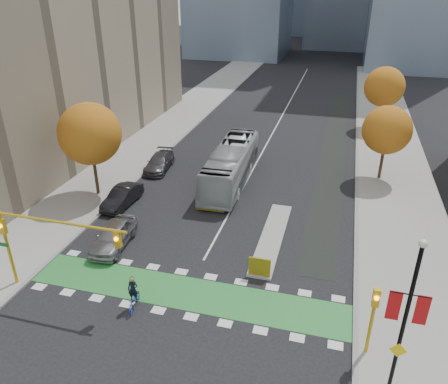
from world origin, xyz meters
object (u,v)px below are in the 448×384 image
Objects in this scene: banner_lamppost at (406,313)px; parked_car_a at (113,236)px; traffic_signal_east at (373,312)px; bus at (231,165)px; tree_west at (90,134)px; parked_car_b at (122,197)px; tree_east_near at (387,130)px; parked_car_c at (159,162)px; hazard_board at (259,267)px; cyclist at (134,297)px; tree_east_far at (384,87)px; traffic_signal_west at (41,235)px.

parked_car_a is at bearing 157.57° from banner_lamppost.
traffic_signal_east reaches higher than bus.
tree_west reaches higher than bus.
parked_car_b is at bearing -139.87° from bus.
bus is at bearing -161.84° from tree_east_near.
bus is at bearing -13.54° from parked_car_c.
banner_lamppost reaches higher than hazard_board.
tree_east_near is (24.00, 10.00, -0.75)m from tree_west.
hazard_board is at bearing -114.20° from tree_east_near.
cyclist is (-12.94, 0.01, -2.02)m from traffic_signal_east.
banner_lamppost is at bearing -31.68° from tree_west.
hazard_board is 7.97m from cyclist.
traffic_signal_west is (-20.43, -38.51, -1.21)m from tree_east_far.
parked_car_c is at bearing 131.98° from hazard_board.
hazard_board is at bearing -69.80° from bus.
parked_car_a is (5.32, -7.00, -4.76)m from tree_west.
traffic_signal_east is 21.69m from bus.
parked_car_b is (-6.56, 11.30, 0.06)m from cyclist.
bus is at bearing 63.25° from parked_car_a.
tree_west is 8.77m from parked_car_c.
traffic_signal_west is at bearing 174.14° from banner_lamppost.
banner_lamppost reaches higher than bus.
hazard_board is 0.66× the size of cyclist.
traffic_signal_east is 27.41m from parked_car_c.
banner_lamppost reaches higher than traffic_signal_east.
tree_east_far reaches higher than parked_car_a.
tree_west is 25.90m from traffic_signal_east.
banner_lamppost is 14.61m from cyclist.
hazard_board is at bearing -104.12° from tree_east_far.
banner_lamppost is at bearing -91.41° from tree_east_far.
traffic_signal_west is 19.47m from parked_car_c.
traffic_signal_east is 0.80× the size of parked_car_c.
tree_east_near reaches higher than hazard_board.
parked_car_c is (-2.32, 13.65, -0.11)m from parked_car_a.
parked_car_c is (-19.50, 19.15, -1.99)m from traffic_signal_east.
hazard_board is 0.11× the size of bus.
tree_east_near reaches higher than traffic_signal_west.
cyclist reaches higher than parked_car_c.
banner_lamppost is at bearing -63.39° from traffic_signal_east.
parked_car_c is (3.00, 6.65, -4.87)m from tree_west.
banner_lamppost is at bearing -51.67° from parked_car_c.
traffic_signal_west is 19.40m from bus.
traffic_signal_west is 1.66× the size of parked_car_c.
parked_car_a is at bearing -137.70° from tree_east_near.
parked_car_a is at bearing -52.77° from tree_west.
tree_west is at bearing 150.93° from traffic_signal_east.
parked_car_a is (-18.18, 7.50, -3.76)m from banner_lamppost.
tree_east_far reaches higher than tree_east_near.
parked_car_c is at bearing -170.93° from tree_east_near.
tree_west is 13.25m from traffic_signal_west.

